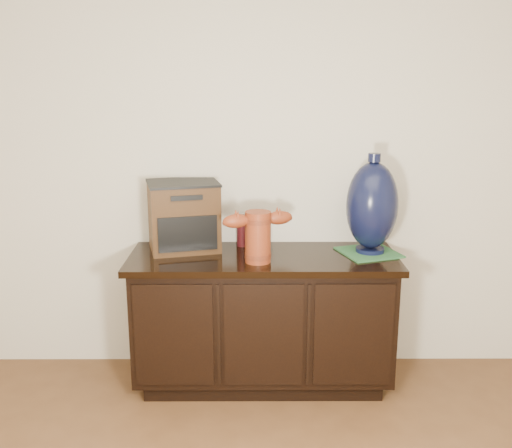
{
  "coord_description": "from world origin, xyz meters",
  "views": [
    {
      "loc": [
        -0.05,
        -0.89,
        1.72
      ],
      "look_at": [
        -0.04,
        2.18,
        0.94
      ],
      "focal_mm": 42.0,
      "sensor_mm": 36.0,
      "label": 1
    }
  ],
  "objects_px": {
    "sideboard": "(263,318)",
    "spray_can": "(243,230)",
    "terracotta_vessel": "(258,234)",
    "tv_radio": "(184,216)",
    "lamp_base": "(372,206)"
  },
  "relations": [
    {
      "from": "sideboard",
      "to": "spray_can",
      "type": "height_order",
      "value": "spray_can"
    },
    {
      "from": "tv_radio",
      "to": "spray_can",
      "type": "xyz_separation_m",
      "value": [
        0.33,
        0.06,
        -0.1
      ]
    },
    {
      "from": "terracotta_vessel",
      "to": "spray_can",
      "type": "relative_size",
      "value": 1.96
    },
    {
      "from": "terracotta_vessel",
      "to": "tv_radio",
      "type": "xyz_separation_m",
      "value": [
        -0.41,
        0.24,
        0.04
      ]
    },
    {
      "from": "lamp_base",
      "to": "spray_can",
      "type": "height_order",
      "value": "lamp_base"
    },
    {
      "from": "terracotta_vessel",
      "to": "lamp_base",
      "type": "xyz_separation_m",
      "value": [
        0.62,
        0.15,
        0.11
      ]
    },
    {
      "from": "tv_radio",
      "to": "terracotta_vessel",
      "type": "bearing_deg",
      "value": -44.04
    },
    {
      "from": "sideboard",
      "to": "lamp_base",
      "type": "height_order",
      "value": "lamp_base"
    },
    {
      "from": "terracotta_vessel",
      "to": "tv_radio",
      "type": "height_order",
      "value": "tv_radio"
    },
    {
      "from": "lamp_base",
      "to": "terracotta_vessel",
      "type": "bearing_deg",
      "value": -166.05
    },
    {
      "from": "spray_can",
      "to": "tv_radio",
      "type": "bearing_deg",
      "value": -168.79
    },
    {
      "from": "terracotta_vessel",
      "to": "tv_radio",
      "type": "distance_m",
      "value": 0.48
    },
    {
      "from": "terracotta_vessel",
      "to": "lamp_base",
      "type": "distance_m",
      "value": 0.65
    },
    {
      "from": "sideboard",
      "to": "tv_radio",
      "type": "xyz_separation_m",
      "value": [
        -0.44,
        0.13,
        0.56
      ]
    },
    {
      "from": "sideboard",
      "to": "lamp_base",
      "type": "relative_size",
      "value": 2.69
    }
  ]
}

